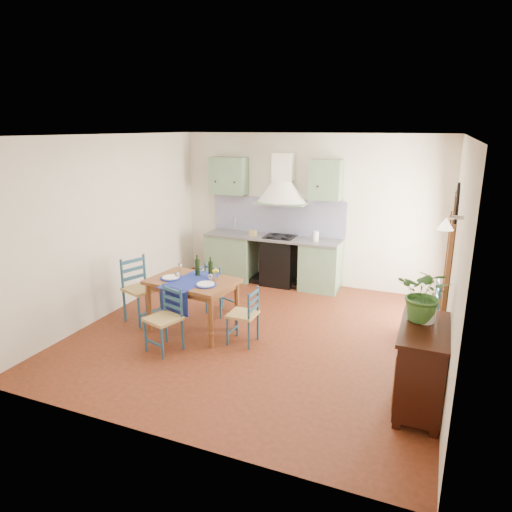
# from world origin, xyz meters

# --- Properties ---
(floor) EXTENTS (5.00, 5.00, 0.00)m
(floor) POSITION_xyz_m (0.00, 0.00, 0.00)
(floor) COLOR #44200E
(floor) RESTS_ON ground
(back_wall) EXTENTS (5.00, 0.96, 2.80)m
(back_wall) POSITION_xyz_m (-0.47, 2.29, 1.05)
(back_wall) COLOR silver
(back_wall) RESTS_ON ground
(right_wall) EXTENTS (0.26, 5.00, 2.80)m
(right_wall) POSITION_xyz_m (2.50, 0.28, 1.34)
(right_wall) COLOR silver
(right_wall) RESTS_ON ground
(left_wall) EXTENTS (0.04, 5.00, 2.80)m
(left_wall) POSITION_xyz_m (-2.50, 0.00, 1.40)
(left_wall) COLOR silver
(left_wall) RESTS_ON ground
(ceiling) EXTENTS (5.00, 5.00, 0.01)m
(ceiling) POSITION_xyz_m (0.00, 0.00, 2.80)
(ceiling) COLOR silver
(ceiling) RESTS_ON back_wall
(dining_table) EXTENTS (1.32, 1.02, 1.10)m
(dining_table) POSITION_xyz_m (-0.92, -0.25, 0.69)
(dining_table) COLOR brown
(dining_table) RESTS_ON ground
(chair_near) EXTENTS (0.51, 0.51, 0.87)m
(chair_near) POSITION_xyz_m (-0.96, -0.93, 0.45)
(chair_near) COLOR navy
(chair_near) RESTS_ON ground
(chair_far) EXTENTS (0.51, 0.51, 0.85)m
(chair_far) POSITION_xyz_m (-0.85, 0.46, 0.44)
(chair_far) COLOR navy
(chair_far) RESTS_ON ground
(chair_left) EXTENTS (0.60, 0.60, 0.99)m
(chair_left) POSITION_xyz_m (-1.85, -0.24, 0.51)
(chair_left) COLOR navy
(chair_left) RESTS_ON ground
(chair_right) EXTENTS (0.38, 0.38, 0.80)m
(chair_right) POSITION_xyz_m (-0.06, -0.34, 0.41)
(chair_right) COLOR navy
(chair_right) RESTS_ON ground
(chair_spare) EXTENTS (0.44, 0.44, 0.85)m
(chair_spare) POSITION_xyz_m (2.23, 0.86, 0.44)
(chair_spare) COLOR navy
(chair_spare) RESTS_ON ground
(sideboard) EXTENTS (0.50, 1.05, 0.94)m
(sideboard) POSITION_xyz_m (2.26, -1.04, 0.51)
(sideboard) COLOR black
(sideboard) RESTS_ON ground
(potted_plant) EXTENTS (0.62, 0.57, 0.59)m
(potted_plant) POSITION_xyz_m (2.22, -0.87, 1.23)
(potted_plant) COLOR #346529
(potted_plant) RESTS_ON sideboard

